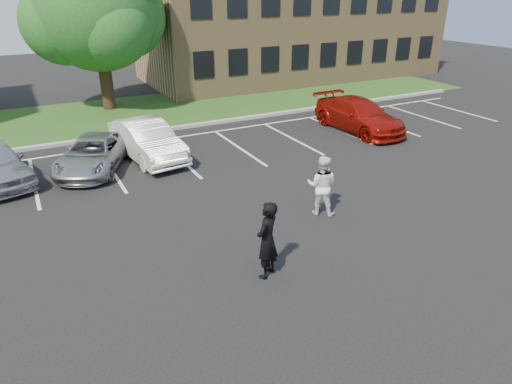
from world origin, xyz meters
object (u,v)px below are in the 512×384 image
(man_black_suit, at_px, (267,240))
(car_white_sedan, at_px, (147,140))
(office_building, at_px, (291,20))
(car_red_compact, at_px, (359,115))
(tree, at_px, (98,11))
(car_silver_minivan, at_px, (93,154))
(man_white_shirt, at_px, (322,186))

(man_black_suit, xyz_separation_m, car_white_sedan, (-0.32, 9.69, -0.22))
(man_black_suit, distance_m, car_white_sedan, 9.69)
(office_building, bearing_deg, car_red_compact, -108.47)
(office_building, relative_size, tree, 2.55)
(car_white_sedan, bearing_deg, car_silver_minivan, 178.08)
(car_red_compact, bearing_deg, man_white_shirt, -138.05)
(car_white_sedan, xyz_separation_m, car_red_compact, (10.34, -0.92, -0.02))
(office_building, relative_size, car_silver_minivan, 4.91)
(tree, distance_m, car_silver_minivan, 10.72)
(tree, bearing_deg, car_red_compact, -44.84)
(man_white_shirt, bearing_deg, office_building, -75.59)
(tree, bearing_deg, man_white_shirt, -79.21)
(office_building, relative_size, car_white_sedan, 4.69)
(tree, height_order, car_silver_minivan, tree)
(car_red_compact, bearing_deg, man_black_suit, -140.66)
(man_black_suit, relative_size, car_red_compact, 0.38)
(man_black_suit, relative_size, car_white_sedan, 0.42)
(tree, xyz_separation_m, car_white_sedan, (-0.30, -9.07, -4.56))
(tree, xyz_separation_m, car_silver_minivan, (-2.50, -9.29, -4.71))
(office_building, height_order, tree, tree)
(office_building, xyz_separation_m, car_white_sedan, (-15.14, -13.46, -3.37))
(office_building, distance_m, car_white_sedan, 20.53)
(tree, relative_size, car_silver_minivan, 1.93)
(car_silver_minivan, distance_m, car_red_compact, 12.56)
(office_building, distance_m, man_white_shirt, 24.22)
(tree, distance_m, man_white_shirt, 17.44)
(office_building, height_order, man_black_suit, office_building)
(man_white_shirt, height_order, car_white_sedan, man_white_shirt)
(tree, xyz_separation_m, man_black_suit, (0.03, -18.75, -4.34))
(car_white_sedan, height_order, car_red_compact, car_white_sedan)
(man_black_suit, bearing_deg, office_building, -156.76)
(car_silver_minivan, xyz_separation_m, car_red_compact, (12.54, -0.69, 0.14))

